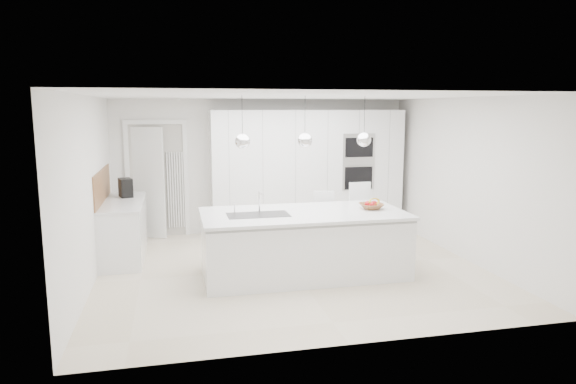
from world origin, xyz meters
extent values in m
plane|color=beige|center=(0.00, 0.00, 0.00)|extent=(5.50, 5.50, 0.00)
plane|color=white|center=(0.00, 2.50, 1.25)|extent=(5.50, 0.00, 5.50)
plane|color=white|center=(-2.75, 0.00, 1.25)|extent=(0.00, 5.00, 5.00)
plane|color=white|center=(0.00, 0.00, 2.50)|extent=(5.50, 5.50, 0.00)
cube|color=white|center=(0.80, 2.20, 1.15)|extent=(3.60, 0.60, 2.30)
cube|color=white|center=(-2.20, 2.42, 1.00)|extent=(0.76, 0.38, 2.00)
cube|color=white|center=(-2.45, 1.20, 0.43)|extent=(0.60, 1.80, 0.86)
cube|color=white|center=(-2.45, 1.20, 0.88)|extent=(0.62, 1.82, 0.04)
cube|color=#8D5E37|center=(-2.74, 1.20, 1.15)|extent=(0.02, 1.80, 0.50)
cube|color=white|center=(0.10, -0.30, 0.43)|extent=(2.80, 1.20, 0.86)
cube|color=white|center=(0.10, -0.25, 0.88)|extent=(2.84, 1.40, 0.04)
cylinder|color=white|center=(-0.50, -0.10, 1.05)|extent=(0.02, 0.02, 0.30)
sphere|color=white|center=(-0.75, -0.30, 1.90)|extent=(0.20, 0.20, 0.20)
sphere|color=white|center=(0.10, -0.30, 1.90)|extent=(0.20, 0.20, 0.20)
sphere|color=white|center=(0.95, -0.30, 1.90)|extent=(0.20, 0.20, 0.20)
imported|color=#8D5E37|center=(1.11, -0.25, 0.94)|extent=(0.35, 0.35, 0.08)
cube|color=black|center=(-2.43, 1.59, 1.05)|extent=(0.26, 0.33, 0.31)
sphere|color=red|center=(1.06, -0.23, 0.97)|extent=(0.09, 0.09, 0.09)
sphere|color=red|center=(1.15, -0.24, 0.97)|extent=(0.09, 0.09, 0.09)
sphere|color=red|center=(1.09, -0.30, 0.97)|extent=(0.08, 0.08, 0.08)
torus|color=gold|center=(1.14, -0.26, 1.01)|extent=(0.23, 0.16, 0.20)
camera|label=1|loc=(-1.65, -7.05, 2.33)|focal=32.00mm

